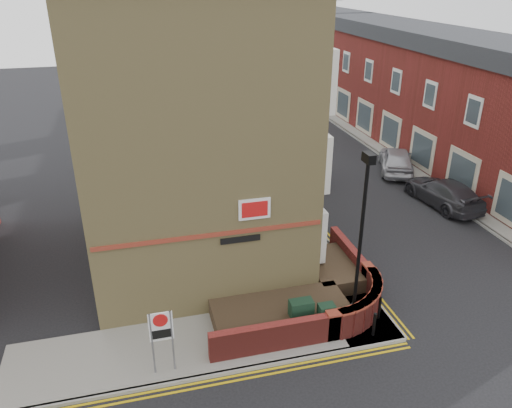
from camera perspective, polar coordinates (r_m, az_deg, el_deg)
The scene contains 27 objects.
ground at distance 17.09m, azimuth 7.54°, elevation -16.85°, with size 120.00×120.00×0.00m, color black.
pavement_corner at distance 17.42m, azimuth -5.53°, elevation -15.51°, with size 13.00×3.00×0.12m, color gray.
pavement_main at distance 30.73m, azimuth 0.11°, elevation 3.49°, with size 2.00×32.00×0.12m, color gray.
pavement_far at distance 32.68m, azimuth 20.56°, elevation 3.18°, with size 4.00×40.00×0.12m, color gray.
kerb_side at distance 16.32m, azimuth -4.60°, elevation -18.85°, with size 13.00×0.15×0.12m, color gray.
kerb_main_near at distance 30.98m, azimuth 1.90°, elevation 3.66°, with size 0.15×32.00×0.12m, color gray.
kerb_main_far at distance 31.61m, azimuth 17.56°, elevation 2.90°, with size 0.15×40.00×0.12m, color gray.
yellow_lines_side at distance 16.18m, azimuth -4.43°, elevation -19.59°, with size 13.00×0.28×0.01m, color gold.
yellow_lines_main at distance 31.07m, azimuth 2.34°, elevation 3.61°, with size 0.28×32.00×0.01m, color gold.
corner_building at distance 20.45m, azimuth -7.48°, elevation 10.32°, with size 8.95×10.40×13.60m.
garden_wall at distance 18.88m, azimuth 4.72°, elevation -12.01°, with size 6.80×6.00×1.20m, color maroon, non-canonical shape.
lamppost at distance 16.62m, azimuth 11.82°, elevation -4.36°, with size 0.25×0.50×6.30m.
utility_cabinet_large at distance 17.47m, azimuth 5.15°, elevation -12.56°, with size 0.80×0.45×1.20m, color #15311F.
utility_cabinet_small at distance 17.53m, azimuth 8.01°, elevation -12.80°, with size 0.55×0.40×1.10m, color #15311F.
bollard_near at distance 17.72m, azimuth 13.35°, elevation -13.25°, with size 0.11×0.11×0.90m, color black.
bollard_far at distance 18.52m, azimuth 13.91°, elevation -11.43°, with size 0.11×0.11×0.90m, color black.
zone_sign at distance 15.55m, azimuth -10.76°, elevation -14.12°, with size 0.72×0.07×2.20m.
far_terrace at distance 35.55m, azimuth 20.00°, elevation 11.72°, with size 5.40×30.40×8.00m.
far_terrace_cream at distance 53.93m, azimuth 7.38°, elevation 17.08°, with size 5.40×12.40×8.00m.
tree_near at distance 27.51m, azimuth 1.17°, elevation 11.06°, with size 3.64×3.65×6.70m.
tree_mid at distance 35.01m, azimuth -2.48°, elevation 14.90°, with size 4.03×4.03×7.42m.
tree_far at distance 42.81m, azimuth -4.85°, elevation 16.32°, with size 3.81×3.81×7.00m.
traffic_light_assembly at distance 38.41m, azimuth -2.78°, elevation 12.13°, with size 0.20×0.16×4.20m.
silver_car_near at distance 29.85m, azimuth 6.15°, elevation 3.83°, with size 1.31×3.77×1.24m, color silver.
red_car_main at distance 35.05m, azimuth 0.76°, elevation 7.39°, with size 2.38×5.17×1.44m, color maroon.
grey_car_far at distance 28.29m, azimuth 20.64°, elevation 1.27°, with size 2.00×4.93×1.43m, color #333238.
silver_car_far at distance 32.19m, azimuth 15.73°, elevation 4.92°, with size 1.85×4.61×1.57m, color #A6A7AE.
Camera 1 is at (-5.25, -11.65, 11.35)m, focal length 35.00 mm.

